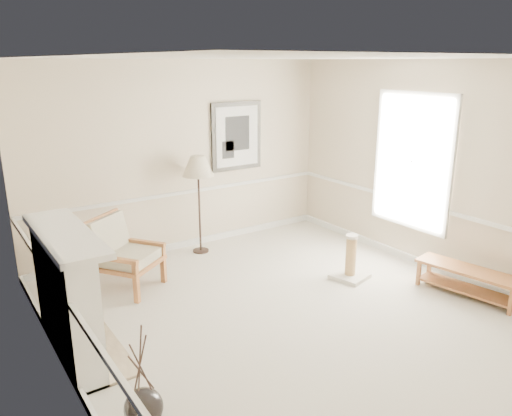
{
  "coord_description": "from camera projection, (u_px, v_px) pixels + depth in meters",
  "views": [
    {
      "loc": [
        -3.3,
        -4.14,
        2.87
      ],
      "look_at": [
        -0.03,
        0.7,
        1.14
      ],
      "focal_mm": 35.0,
      "sensor_mm": 36.0,
      "label": 1
    }
  ],
  "objects": [
    {
      "name": "floor_lamp",
      "position": [
        198.0,
        169.0,
        7.45
      ],
      "size": [
        0.61,
        0.61,
        1.52
      ],
      "rotation": [
        0.0,
        0.0,
        0.35
      ],
      "color": "black",
      "rests_on": "ground"
    },
    {
      "name": "floor_vase",
      "position": [
        144.0,
        409.0,
        4.03
      ],
      "size": [
        0.32,
        0.32,
        0.93
      ],
      "rotation": [
        0.0,
        0.0,
        0.38
      ],
      "color": "black",
      "rests_on": "ground"
    },
    {
      "name": "room",
      "position": [
        300.0,
        156.0,
        5.48
      ],
      "size": [
        5.04,
        5.54,
        2.92
      ],
      "color": "beige",
      "rests_on": "ground"
    },
    {
      "name": "fireplace",
      "position": [
        68.0,
        296.0,
        4.91
      ],
      "size": [
        0.64,
        1.64,
        1.31
      ],
      "color": "white",
      "rests_on": "ground"
    },
    {
      "name": "armchair",
      "position": [
        120.0,
        250.0,
        6.45
      ],
      "size": [
        1.04,
        1.05,
        0.96
      ],
      "rotation": [
        0.0,
        0.0,
        0.62
      ],
      "color": "olive",
      "rests_on": "ground"
    },
    {
      "name": "ground",
      "position": [
        291.0,
        314.0,
        5.88
      ],
      "size": [
        5.5,
        5.5,
        0.0
      ],
      "primitive_type": "plane",
      "color": "silver",
      "rests_on": "ground"
    },
    {
      "name": "bench",
      "position": [
        468.0,
        278.0,
        6.29
      ],
      "size": [
        0.61,
        1.32,
        0.36
      ],
      "rotation": [
        0.0,
        0.0,
        0.18
      ],
      "color": "olive",
      "rests_on": "ground"
    },
    {
      "name": "scratching_post",
      "position": [
        350.0,
        265.0,
        6.81
      ],
      "size": [
        0.54,
        0.54,
        0.63
      ],
      "rotation": [
        0.0,
        0.0,
        0.26
      ],
      "color": "silver",
      "rests_on": "ground"
    }
  ]
}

